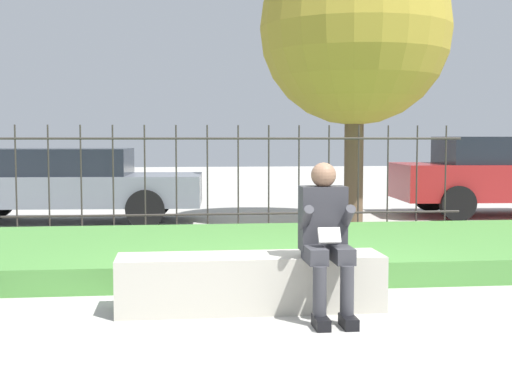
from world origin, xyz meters
The scene contains 7 objects.
ground_plane centered at (0.00, 0.00, 0.00)m, with size 60.00×60.00×0.00m, color #B2AFA8.
stone_bench centered at (-0.32, 0.00, 0.21)m, with size 2.28×0.53×0.48m.
person_seated_reader centered at (0.27, -0.30, 0.70)m, with size 0.42×0.73×1.28m.
grass_berm centered at (0.00, 2.37, 0.13)m, with size 8.94×3.34×0.26m.
iron_fence centered at (0.00, 4.61, 0.87)m, with size 6.94×0.03×1.67m.
car_parked_left centered at (-2.88, 6.62, 0.70)m, with size 4.79×2.08×1.29m.
tree_behind_fence centered at (2.08, 5.78, 3.28)m, with size 3.21×3.21×4.90m.
Camera 1 is at (-0.97, -6.03, 1.49)m, focal length 50.00 mm.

